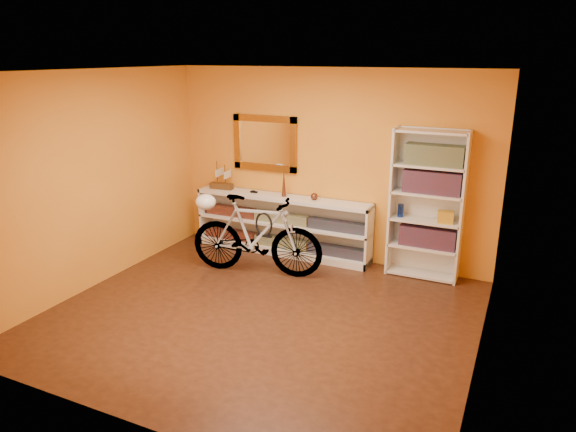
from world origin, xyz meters
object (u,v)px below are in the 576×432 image
at_px(console_unit, 282,225).
at_px(bookcase, 426,205).
at_px(helmet, 206,202).
at_px(bicycle, 256,235).

distance_m(console_unit, bookcase, 2.06).
bearing_deg(console_unit, helmet, -125.37).
relative_size(console_unit, bookcase, 1.37).
distance_m(bicycle, helmet, 0.79).
bearing_deg(console_unit, bookcase, 0.72).
distance_m(bookcase, bicycle, 2.18).
xyz_separation_m(console_unit, bicycle, (0.01, -0.80, 0.10)).
height_order(console_unit, helmet, helmet).
bearing_deg(bookcase, helmet, -160.26).
height_order(bookcase, helmet, bookcase).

